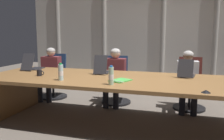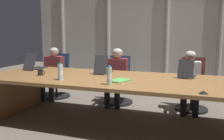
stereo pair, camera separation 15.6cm
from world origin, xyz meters
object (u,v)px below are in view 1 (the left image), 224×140
at_px(office_chair_left_mid, 116,85).
at_px(water_bottle_secondary, 111,76).
at_px(coffee_mug_near, 40,73).
at_px(spiral_notepad, 120,80).
at_px(office_chair_center, 190,90).
at_px(person_center, 188,77).
at_px(laptop_center, 186,73).
at_px(person_left_mid, 114,73).
at_px(water_bottle_primary, 61,72).
at_px(office_chair_left_end, 54,81).
at_px(person_left_end, 50,70).
at_px(conference_mic_left_side, 206,91).
at_px(laptop_left_end, 33,66).
at_px(laptop_left_mid, 103,70).

relative_size(office_chair_left_mid, water_bottle_secondary, 3.64).
bearing_deg(coffee_mug_near, spiral_notepad, -1.17).
xyz_separation_m(office_chair_center, person_center, (-0.05, -0.17, 0.27)).
xyz_separation_m(office_chair_center, spiral_notepad, (-0.99, -1.42, 0.39)).
xyz_separation_m(laptop_center, water_bottle_secondary, (-0.97, -0.91, 0.06)).
distance_m(office_chair_center, person_left_mid, 1.48).
bearing_deg(water_bottle_primary, spiral_notepad, 13.09).
relative_size(office_chair_center, person_center, 0.88).
height_order(office_chair_center, person_left_mid, person_left_mid).
height_order(person_left_mid, spiral_notepad, person_left_mid).
height_order(office_chair_left_end, coffee_mug_near, office_chair_left_end).
height_order(laptop_center, person_left_mid, person_left_mid).
relative_size(office_chair_left_mid, person_left_end, 0.86).
height_order(office_chair_left_end, person_left_mid, person_left_mid).
distance_m(laptop_center, water_bottle_primary, 1.95).
distance_m(office_chair_left_end, water_bottle_secondary, 2.57).
bearing_deg(conference_mic_left_side, laptop_center, 102.63).
bearing_deg(laptop_center, office_chair_center, 2.73).
relative_size(office_chair_center, water_bottle_secondary, 3.70).
relative_size(laptop_left_end, person_center, 0.44).
bearing_deg(person_left_mid, water_bottle_primary, -17.87).
relative_size(laptop_left_mid, coffee_mug_near, 3.53).
bearing_deg(coffee_mug_near, laptop_center, 14.78).
relative_size(laptop_left_mid, person_left_end, 0.41).
height_order(water_bottle_secondary, conference_mic_left_side, water_bottle_secondary).
xyz_separation_m(person_left_end, spiral_notepad, (1.92, -1.25, 0.12)).
bearing_deg(coffee_mug_near, office_chair_left_end, 111.71).
height_order(laptop_left_end, water_bottle_primary, laptop_left_end).
bearing_deg(water_bottle_primary, laptop_left_end, 142.16).
distance_m(office_chair_left_mid, water_bottle_secondary, 1.82).
relative_size(coffee_mug_near, conference_mic_left_side, 1.17).
bearing_deg(office_chair_center, water_bottle_primary, -50.75).
bearing_deg(water_bottle_secondary, laptop_left_mid, 115.91).
relative_size(office_chair_left_mid, water_bottle_primary, 3.73).
xyz_separation_m(person_left_end, coffee_mug_near, (0.55, -1.23, 0.16)).
bearing_deg(office_chair_left_end, person_center, 81.83).
bearing_deg(office_chair_center, laptop_left_end, -75.97).
bearing_deg(person_left_end, laptop_center, 72.03).
height_order(person_left_end, spiral_notepad, person_left_end).
bearing_deg(conference_mic_left_side, coffee_mug_near, 170.44).
bearing_deg(laptop_left_end, water_bottle_primary, -129.38).
xyz_separation_m(office_chair_center, coffee_mug_near, (-2.35, -1.39, 0.44)).
distance_m(person_center, coffee_mug_near, 2.61).
bearing_deg(laptop_left_mid, office_chair_left_mid, -4.27).
bearing_deg(coffee_mug_near, office_chair_left_mid, 57.06).
bearing_deg(laptop_center, office_chair_left_end, 82.32).
xyz_separation_m(laptop_left_end, office_chair_left_end, (-0.04, 0.82, -0.45)).
bearing_deg(person_left_mid, office_chair_center, 93.58).
bearing_deg(conference_mic_left_side, spiral_notepad, 160.98).
xyz_separation_m(person_left_end, person_left_mid, (1.46, 0.00, 0.01)).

